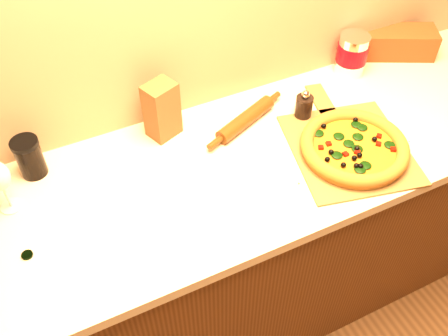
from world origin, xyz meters
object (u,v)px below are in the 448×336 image
(coffee_canister, at_px, (352,54))
(dark_jar, at_px, (30,157))
(pizza, at_px, (354,147))
(pepper_grinder, at_px, (304,106))
(rolling_pin, at_px, (245,119))
(pizza_peel, at_px, (347,146))

(coffee_canister, xyz_separation_m, dark_jar, (-1.21, -0.01, -0.01))
(pizza, height_order, pepper_grinder, pepper_grinder)
(rolling_pin, relative_size, coffee_canister, 2.22)
(rolling_pin, bearing_deg, pizza_peel, -43.77)
(pizza_peel, xyz_separation_m, coffee_canister, (0.25, 0.35, 0.08))
(pepper_grinder, distance_m, dark_jar, 0.92)
(pepper_grinder, bearing_deg, coffee_canister, 26.33)
(coffee_canister, bearing_deg, pizza, -123.71)
(pizza_peel, xyz_separation_m, dark_jar, (-0.96, 0.33, 0.06))
(pizza, relative_size, dark_jar, 2.58)
(coffee_canister, height_order, dark_jar, coffee_canister)
(pizza, distance_m, dark_jar, 1.03)
(dark_jar, bearing_deg, pizza, -21.17)
(pizza, distance_m, rolling_pin, 0.38)
(pepper_grinder, bearing_deg, pizza, -77.95)
(pizza_peel, height_order, pepper_grinder, pepper_grinder)
(rolling_pin, relative_size, dark_jar, 2.60)
(pepper_grinder, bearing_deg, pizza_peel, -74.77)
(pepper_grinder, relative_size, dark_jar, 0.84)
(pizza_peel, relative_size, coffee_canister, 3.74)
(rolling_pin, bearing_deg, dark_jar, 172.78)
(pizza_peel, height_order, pizza, pizza)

